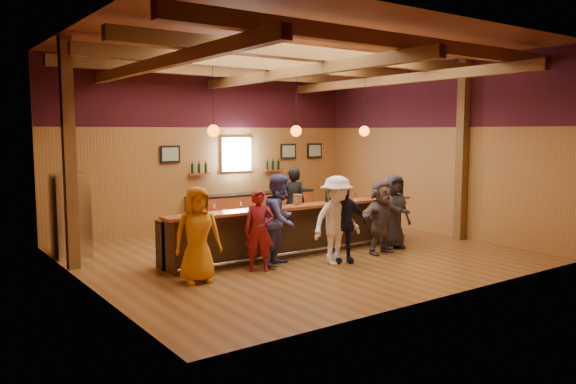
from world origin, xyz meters
name	(u,v)px	position (x,y,z in m)	size (l,w,h in m)	color
room	(295,107)	(0.00, 0.06, 3.21)	(9.04, 9.00, 4.52)	brown
bar_counter	(293,230)	(0.02, 0.15, 0.52)	(6.30, 1.07, 1.11)	black
back_bar_cabinet	(253,209)	(1.20, 3.72, 0.48)	(4.00, 0.52, 0.95)	#943A1B
window	(236,154)	(0.80, 3.95, 2.05)	(0.95, 0.09, 0.95)	silver
framed_pictures	(262,152)	(1.67, 3.94, 2.10)	(5.35, 0.05, 0.45)	black
wine_shelves	(238,170)	(0.80, 3.88, 1.62)	(3.00, 0.18, 0.30)	#943A1B
pendant_lights	(296,131)	(0.00, 0.00, 2.71)	(4.24, 0.24, 1.37)	black
stainless_fridge	(70,215)	(-4.10, 2.60, 0.90)	(0.70, 0.70, 1.80)	silver
customer_orange	(198,235)	(-2.80, -0.86, 0.86)	(0.84, 0.55, 1.73)	orange
customer_redvest	(259,230)	(-1.46, -0.79, 0.79)	(0.58, 0.38, 1.59)	maroon
customer_denim	(280,220)	(-0.87, -0.65, 0.93)	(0.90, 0.70, 1.85)	#484C90
customer_white	(337,220)	(0.11, -1.25, 0.90)	(1.17, 0.67, 1.80)	white
customer_navy	(343,223)	(0.32, -1.19, 0.83)	(0.97, 0.40, 1.66)	black
customer_brown	(381,217)	(1.55, -1.06, 0.82)	(1.52, 0.48, 1.64)	#564945
customer_dark	(393,211)	(2.22, -0.77, 0.86)	(0.84, 0.54, 1.71)	#28272A
bartender	(293,204)	(0.89, 1.35, 0.91)	(0.66, 0.43, 1.81)	black
ice_bucket	(297,199)	(0.00, -0.05, 1.22)	(0.20, 0.20, 0.22)	brown
bottle_a	(327,196)	(0.79, -0.09, 1.24)	(0.07, 0.07, 0.33)	black
bottle_b	(331,196)	(0.90, -0.11, 1.24)	(0.07, 0.07, 0.34)	black
glass_a	(198,208)	(-2.45, -0.18, 1.23)	(0.07, 0.07, 0.17)	silver
glass_b	(214,206)	(-2.07, -0.13, 1.24)	(0.08, 0.08, 0.18)	silver
glass_c	(241,204)	(-1.45, -0.08, 1.23)	(0.07, 0.07, 0.16)	silver
glass_d	(268,202)	(-0.91, -0.26, 1.25)	(0.09, 0.09, 0.20)	silver
glass_e	(296,200)	(-0.16, -0.22, 1.23)	(0.08, 0.08, 0.17)	silver
glass_f	(338,196)	(0.96, -0.28, 1.25)	(0.09, 0.09, 0.19)	silver
glass_g	(344,195)	(1.29, -0.10, 1.23)	(0.07, 0.07, 0.17)	silver
glass_h	(374,193)	(2.20, -0.14, 1.24)	(0.08, 0.08, 0.18)	silver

